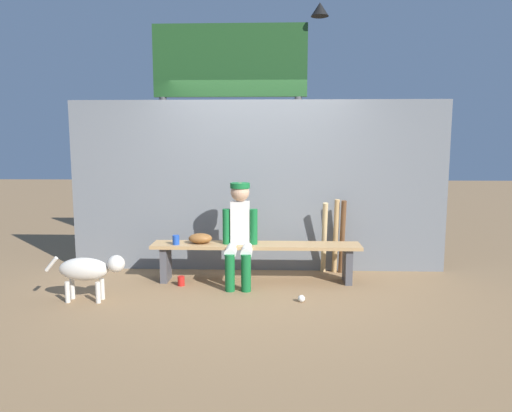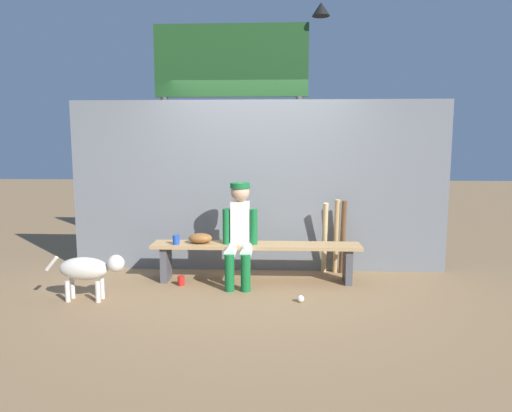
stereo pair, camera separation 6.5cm
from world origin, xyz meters
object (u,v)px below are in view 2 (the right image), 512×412
object	(u,v)px
dugout_bench	(256,252)
dog	(89,269)
scoreboard	(235,83)
bat_wood_natural	(325,238)
cup_on_bench	(176,240)
cup_on_ground	(181,281)
baseball_glove	(200,238)
bat_wood_tan	(336,236)
bat_wood_dark	(343,237)
player_seated	(239,230)
baseball	(301,299)

from	to	relation	value
dugout_bench	dog	size ratio (longest dim) A/B	2.92
scoreboard	dog	bearing A→B (deg)	-123.54
bat_wood_natural	cup_on_bench	size ratio (longest dim) A/B	8.35
cup_on_ground	dog	distance (m)	1.05
bat_wood_natural	cup_on_bench	world-z (taller)	bat_wood_natural
baseball_glove	bat_wood_tan	bearing A→B (deg)	13.67
bat_wood_natural	dog	xyz separation A→B (m)	(-2.55, -1.13, -0.12)
dugout_bench	cup_on_ground	xyz separation A→B (m)	(-0.86, -0.20, -0.30)
bat_wood_tan	scoreboard	world-z (taller)	scoreboard
bat_wood_natural	bat_wood_tan	world-z (taller)	bat_wood_tan
bat_wood_natural	scoreboard	world-z (taller)	scoreboard
bat_wood_dark	cup_on_ground	xyz separation A→B (m)	(-1.93, -0.58, -0.41)
bat_wood_natural	player_seated	bearing A→B (deg)	-154.83
baseball	scoreboard	size ratio (longest dim) A/B	0.02
scoreboard	cup_on_ground	bearing A→B (deg)	-108.95
cup_on_ground	scoreboard	size ratio (longest dim) A/B	0.03
baseball_glove	dugout_bench	bearing A→B (deg)	0.00
scoreboard	bat_wood_dark	bearing A→B (deg)	-32.45
scoreboard	baseball	bearing A→B (deg)	-66.96
bat_wood_natural	baseball_glove	bearing A→B (deg)	-166.05
bat_wood_dark	cup_on_bench	distance (m)	2.05
player_seated	scoreboard	distance (m)	2.30
baseball	scoreboard	distance (m)	3.26
bat_wood_tan	cup_on_bench	size ratio (longest dim) A/B	8.59
player_seated	dog	bearing A→B (deg)	-156.81
cup_on_bench	dog	distance (m)	1.04
bat_wood_tan	cup_on_ground	xyz separation A→B (m)	(-1.85, -0.60, -0.42)
bat_wood_tan	scoreboard	size ratio (longest dim) A/B	0.27
baseball	cup_on_ground	xyz separation A→B (m)	(-1.36, 0.52, 0.02)
dog	cup_on_ground	bearing A→B (deg)	33.55
scoreboard	bat_wood_tan	bearing A→B (deg)	-33.22
cup_on_ground	dog	bearing A→B (deg)	-146.45
player_seated	bat_wood_dark	bearing A→B (deg)	21.22
bat_wood_dark	dog	bearing A→B (deg)	-157.69
player_seated	baseball_glove	world-z (taller)	player_seated
cup_on_bench	dog	bearing A→B (deg)	-138.51
dugout_bench	baseball_glove	xyz separation A→B (m)	(-0.66, 0.00, 0.16)
baseball_glove	bat_wood_dark	bearing A→B (deg)	12.30
player_seated	baseball_glove	xyz separation A→B (m)	(-0.47, 0.11, -0.12)
bat_wood_natural	dog	size ratio (longest dim) A/B	1.09
dugout_bench	scoreboard	bearing A→B (deg)	105.39
dugout_bench	bat_wood_dark	bearing A→B (deg)	19.43
baseball_glove	cup_on_bench	world-z (taller)	baseball_glove
scoreboard	dog	xyz separation A→B (m)	(-1.35, -2.04, -2.13)
cup_on_bench	cup_on_ground	bearing A→B (deg)	-58.56
player_seated	bat_wood_natural	bearing A→B (deg)	25.17
dugout_bench	bat_wood_tan	size ratio (longest dim) A/B	2.60
cup_on_bench	dugout_bench	bearing A→B (deg)	4.86
dugout_bench	cup_on_ground	distance (m)	0.93
baseball_glove	cup_on_bench	distance (m)	0.29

